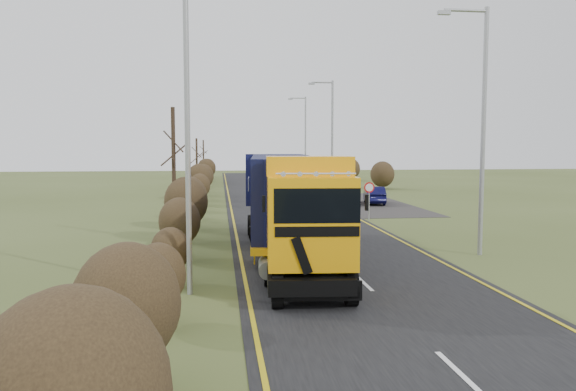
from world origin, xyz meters
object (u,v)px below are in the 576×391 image
Objects in this scene: car_red_hatchback at (347,195)px; car_blue_sedan at (374,195)px; streetlight_near at (480,120)px; speed_sign at (369,194)px; lorry at (286,200)px.

car_blue_sedan is at bearing -172.66° from car_red_hatchback.
speed_sign is at bearing 97.73° from streetlight_near.
speed_sign is at bearing 63.94° from lorry.
car_red_hatchback is at bearing 74.60° from lorry.
car_blue_sedan is 0.41× the size of streetlight_near.
car_red_hatchback is 1.05× the size of car_blue_sedan.
lorry reaches higher than car_red_hatchback.
car_red_hatchback is 2.02m from car_blue_sedan.
lorry is 21.27m from car_red_hatchback.
lorry is 6.54× the size of speed_sign.
car_blue_sedan is (2.00, -0.32, -0.05)m from car_red_hatchback.
lorry is 21.72m from car_blue_sedan.
car_blue_sedan is at bearing 69.33° from lorry.
speed_sign is (-1.47, 10.84, -3.79)m from streetlight_near.
lorry is 12.35m from speed_sign.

